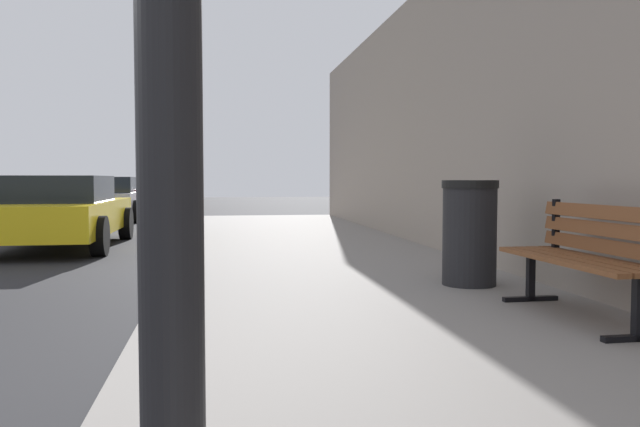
{
  "coord_description": "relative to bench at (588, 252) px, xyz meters",
  "views": [
    {
      "loc": [
        2.6,
        -2.82,
        1.22
      ],
      "look_at": [
        3.49,
        2.84,
        0.91
      ],
      "focal_mm": 36.17,
      "sensor_mm": 36.0,
      "label": 1
    }
  ],
  "objects": [
    {
      "name": "sidewalk",
      "position": [
        -1.39,
        -1.7,
        -0.59
      ],
      "size": [
        4.0,
        32.0,
        0.15
      ],
      "primitive_type": "cube",
      "color": "gray",
      "rests_on": "ground_plane"
    },
    {
      "name": "bench",
      "position": [
        0.0,
        0.0,
        0.0
      ],
      "size": [
        0.54,
        1.66,
        0.89
      ],
      "rotation": [
        0.0,
        0.0,
        0.02
      ],
      "color": "brown",
      "rests_on": "sidewalk"
    },
    {
      "name": "trash_bin",
      "position": [
        -0.31,
        1.61,
        0.02
      ],
      "size": [
        0.56,
        0.56,
        1.05
      ],
      "color": "black",
      "rests_on": "sidewalk"
    },
    {
      "name": "car_yellow",
      "position": [
        -5.57,
        7.34,
        -0.01
      ],
      "size": [
        2.06,
        4.55,
        1.27
      ],
      "color": "yellow",
      "rests_on": "ground_plane"
    },
    {
      "name": "car_silver",
      "position": [
        -5.97,
        14.85,
        -0.02
      ],
      "size": [
        1.98,
        4.05,
        1.27
      ],
      "color": "#B7B7BF",
      "rests_on": "ground_plane"
    },
    {
      "name": "car_red",
      "position": [
        -5.43,
        21.95,
        -0.01
      ],
      "size": [
        2.06,
        4.25,
        1.27
      ],
      "color": "red",
      "rests_on": "ground_plane"
    }
  ]
}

